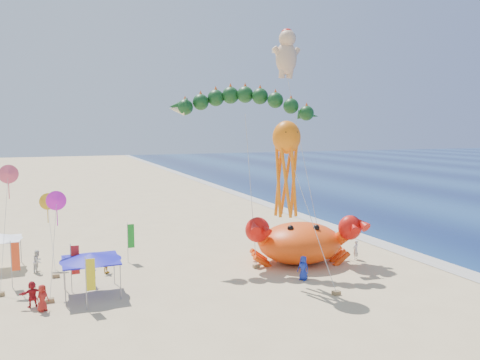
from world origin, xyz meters
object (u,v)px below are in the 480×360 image
object	(u,v)px
dragon_kite	(243,107)
cherub_kite	(287,53)
crab_inflatable	(301,241)
canopy_white	(0,237)
octopus_kite	(286,162)
canopy_blue	(91,257)

from	to	relation	value
dragon_kite	cherub_kite	distance (m)	8.48
crab_inflatable	canopy_white	size ratio (longest dim) A/B	2.93
octopus_kite	canopy_white	xyz separation A→B (m)	(-18.62, 10.54, -5.89)
dragon_kite	canopy_white	size ratio (longest dim) A/B	4.37
dragon_kite	canopy_blue	xyz separation A→B (m)	(-12.14, -4.12, -9.80)
crab_inflatable	canopy_white	xyz separation A→B (m)	(-21.75, 7.12, 0.69)
crab_inflatable	cherub_kite	xyz separation A→B (m)	(2.01, 6.57, 15.57)
octopus_kite	canopy_white	size ratio (longest dim) A/B	3.58
canopy_white	cherub_kite	bearing A→B (deg)	-1.32
canopy_blue	canopy_white	world-z (taller)	same
cherub_kite	canopy_blue	world-z (taller)	cherub_kite
cherub_kite	canopy_white	size ratio (longest dim) A/B	6.28
cherub_kite	canopy_white	bearing A→B (deg)	178.68
crab_inflatable	dragon_kite	size ratio (longest dim) A/B	0.67
crab_inflatable	octopus_kite	bearing A→B (deg)	-132.44
dragon_kite	octopus_kite	xyz separation A→B (m)	(0.58, -6.35, -3.91)
crab_inflatable	canopy_white	world-z (taller)	crab_inflatable
dragon_kite	canopy_blue	distance (m)	16.13
cherub_kite	canopy_blue	xyz separation A→B (m)	(-17.86, -7.76, -14.88)
crab_inflatable	octopus_kite	xyz separation A→B (m)	(-3.13, -3.43, 6.58)
octopus_kite	canopy_white	world-z (taller)	octopus_kite
canopy_blue	crab_inflatable	bearing A→B (deg)	4.29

